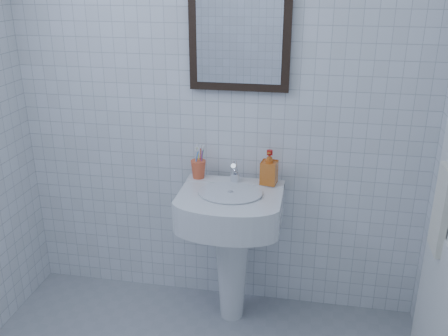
# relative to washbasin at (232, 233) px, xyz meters

# --- Properties ---
(wall_back) EXTENTS (2.20, 0.02, 2.50)m
(wall_back) POSITION_rel_washbasin_xyz_m (-0.11, 0.22, 0.72)
(wall_back) COLOR silver
(wall_back) RESTS_ON ground
(washbasin) EXTENTS (0.51, 0.37, 0.79)m
(washbasin) POSITION_rel_washbasin_xyz_m (0.00, 0.00, 0.00)
(washbasin) COLOR silver
(washbasin) RESTS_ON ground
(faucet) EXTENTS (0.05, 0.11, 0.12)m
(faucet) POSITION_rel_washbasin_xyz_m (-0.00, 0.09, 0.30)
(faucet) COLOR silver
(faucet) RESTS_ON washbasin
(toothbrush_cup) EXTENTS (0.10, 0.10, 0.10)m
(toothbrush_cup) POSITION_rel_washbasin_xyz_m (-0.20, 0.12, 0.30)
(toothbrush_cup) COLOR #DF5531
(toothbrush_cup) RESTS_ON washbasin
(soap_dispenser) EXTENTS (0.09, 0.09, 0.18)m
(soap_dispenser) POSITION_rel_washbasin_xyz_m (0.17, 0.11, 0.34)
(soap_dispenser) COLOR #BA4612
(soap_dispenser) RESTS_ON washbasin
(wall_mirror) EXTENTS (0.50, 0.04, 0.62)m
(wall_mirror) POSITION_rel_washbasin_xyz_m (-0.00, 0.20, 1.02)
(wall_mirror) COLOR black
(wall_mirror) RESTS_ON wall_back
(hand_towel) EXTENTS (0.03, 0.16, 0.38)m
(hand_towel) POSITION_rel_washbasin_xyz_m (0.93, -0.25, 0.34)
(hand_towel) COLOR silver
(hand_towel) RESTS_ON towel_ring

